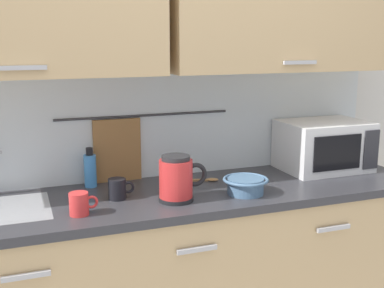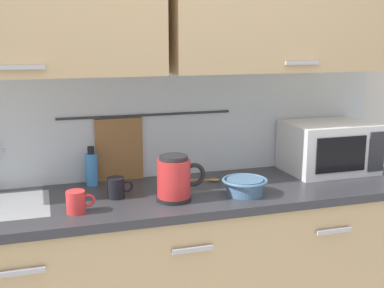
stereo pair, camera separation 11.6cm
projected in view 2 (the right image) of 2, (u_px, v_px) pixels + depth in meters
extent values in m
cube|color=tan|center=(174.00, 282.00, 2.42)|extent=(2.50, 0.60, 0.86)
cube|color=#B7B7BC|center=(21.00, 272.00, 1.87)|extent=(0.18, 0.02, 0.02)
cube|color=#B7B7BC|center=(193.00, 250.00, 2.07)|extent=(0.18, 0.02, 0.02)
cube|color=#B7B7BC|center=(334.00, 231.00, 2.27)|extent=(0.18, 0.02, 0.02)
cube|color=#333338|center=(173.00, 196.00, 2.33)|extent=(2.53, 0.63, 0.04)
cube|color=silver|center=(156.00, 109.00, 2.56)|extent=(3.70, 0.06, 2.50)
cube|color=silver|center=(158.00, 125.00, 2.54)|extent=(2.50, 0.01, 0.55)
cube|color=#B7B7BC|center=(23.00, 67.00, 1.98)|extent=(0.18, 0.01, 0.02)
cube|color=tan|center=(287.00, 0.00, 2.45)|extent=(1.23, 0.33, 0.70)
cube|color=#B7B7BC|center=(302.00, 63.00, 2.35)|extent=(0.18, 0.01, 0.02)
cylinder|color=#333338|center=(146.00, 115.00, 2.50)|extent=(0.90, 0.01, 0.01)
cube|color=olive|center=(119.00, 151.00, 2.49)|extent=(0.24, 0.02, 0.34)
cube|color=white|center=(328.00, 147.00, 2.66)|extent=(0.46, 0.34, 0.27)
cube|color=black|center=(341.00, 155.00, 2.49)|extent=(0.29, 0.01, 0.18)
cube|color=#2D2D33|center=(377.00, 152.00, 2.55)|extent=(0.09, 0.01, 0.21)
cylinder|color=black|center=(174.00, 198.00, 2.20)|extent=(0.16, 0.16, 0.02)
cylinder|color=red|center=(174.00, 178.00, 2.18)|extent=(0.15, 0.15, 0.17)
cylinder|color=#262628|center=(174.00, 158.00, 2.16)|extent=(0.13, 0.13, 0.02)
torus|color=black|center=(194.00, 175.00, 2.21)|extent=(0.11, 0.02, 0.11)
cylinder|color=#3F8CD8|center=(92.00, 170.00, 2.41)|extent=(0.06, 0.06, 0.16)
cylinder|color=black|center=(91.00, 150.00, 2.39)|extent=(0.03, 0.03, 0.04)
cylinder|color=red|center=(76.00, 202.00, 2.04)|extent=(0.08, 0.08, 0.09)
torus|color=red|center=(88.00, 200.00, 2.05)|extent=(0.06, 0.01, 0.06)
cylinder|color=#4C7093|center=(245.00, 187.00, 2.28)|extent=(0.17, 0.17, 0.07)
torus|color=#4C7093|center=(245.00, 180.00, 2.27)|extent=(0.21, 0.21, 0.01)
cylinder|color=black|center=(116.00, 188.00, 2.23)|extent=(0.08, 0.08, 0.09)
torus|color=black|center=(127.00, 186.00, 2.24)|extent=(0.06, 0.01, 0.06)
cube|color=#9E7042|center=(187.00, 180.00, 2.50)|extent=(0.22, 0.08, 0.01)
ellipsoid|color=#9E7042|center=(214.00, 180.00, 2.50)|extent=(0.07, 0.06, 0.01)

